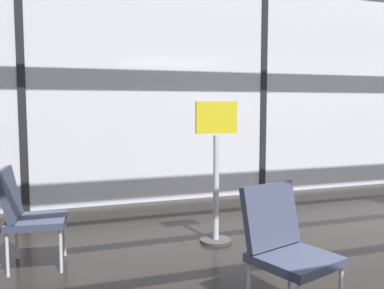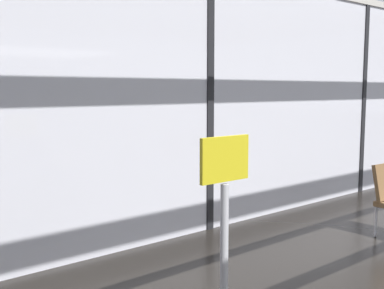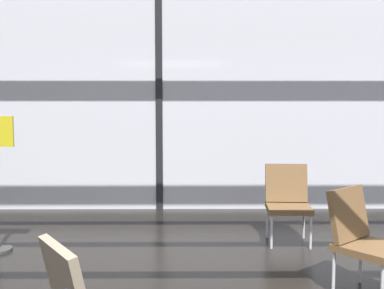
# 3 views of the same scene
# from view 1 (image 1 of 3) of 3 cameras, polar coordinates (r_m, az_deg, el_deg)

# --- Properties ---
(glass_curtain_wall) EXTENTS (14.00, 0.08, 3.16)m
(glass_curtain_wall) POSITION_cam_1_polar(r_m,az_deg,el_deg) (6.82, 9.32, 6.77)
(glass_curtain_wall) COLOR silver
(glass_curtain_wall) RESTS_ON ground
(window_mullion_0) EXTENTS (0.10, 0.12, 3.16)m
(window_mullion_0) POSITION_cam_1_polar(r_m,az_deg,el_deg) (5.98, -21.74, 6.64)
(window_mullion_0) COLOR black
(window_mullion_0) RESTS_ON ground
(window_mullion_1) EXTENTS (0.10, 0.12, 3.16)m
(window_mullion_1) POSITION_cam_1_polar(r_m,az_deg,el_deg) (6.82, 9.32, 6.77)
(window_mullion_1) COLOR black
(window_mullion_1) RESTS_ON ground
(parked_airplane) EXTENTS (13.82, 4.01, 4.01)m
(parked_airplane) POSITION_cam_1_polar(r_m,az_deg,el_deg) (12.34, -1.27, 8.22)
(parked_airplane) COLOR silver
(parked_airplane) RESTS_ON ground
(lounge_chair_1) EXTENTS (0.62, 0.65, 0.87)m
(lounge_chair_1) POSITION_cam_1_polar(r_m,az_deg,el_deg) (3.00, 12.22, -12.60)
(lounge_chair_1) COLOR #33384C
(lounge_chair_1) RESTS_ON ground
(lounge_chair_3) EXTENTS (0.58, 0.54, 0.87)m
(lounge_chair_3) POSITION_cam_1_polar(r_m,az_deg,el_deg) (4.01, -21.27, -8.25)
(lounge_chair_3) COLOR #33384C
(lounge_chair_3) RESTS_ON ground
(info_sign) EXTENTS (0.44, 0.32, 1.44)m
(info_sign) POSITION_cam_1_polar(r_m,az_deg,el_deg) (4.35, 3.23, -4.33)
(info_sign) COLOR #333333
(info_sign) RESTS_ON ground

